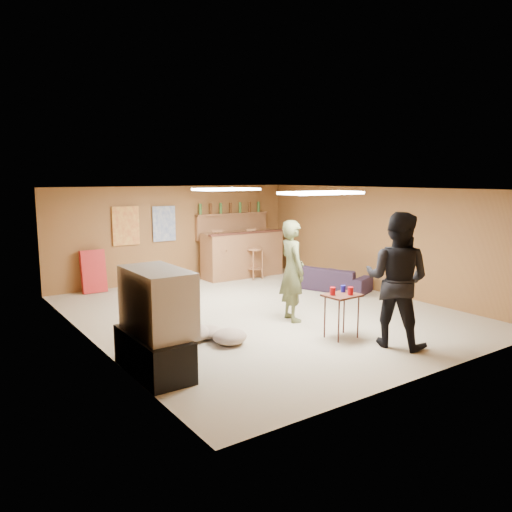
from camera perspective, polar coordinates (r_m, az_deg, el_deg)
ground at (r=9.01m, az=0.73°, el=-6.46°), size 7.00×7.00×0.00m
ceiling at (r=8.68m, az=0.76°, el=7.67°), size 6.00×7.00×0.02m
wall_back at (r=11.78m, az=-9.18°, el=2.55°), size 6.00×0.02×2.20m
wall_front at (r=6.31m, az=19.53°, el=-3.43°), size 6.00×0.02×2.20m
wall_left at (r=7.47m, az=-18.35°, el=-1.49°), size 0.02×7.00×2.20m
wall_right at (r=10.78m, az=13.85°, el=1.81°), size 0.02×7.00×2.20m
tv_stand at (r=6.41m, az=-11.63°, el=-10.81°), size 0.55×1.30×0.50m
dvd_box at (r=6.52m, az=-9.79°, el=-11.32°), size 0.35×0.50×0.08m
tv_body at (r=6.25m, az=-11.23°, el=-5.08°), size 0.60×1.10×0.80m
tv_screen at (r=6.37m, az=-8.66°, el=-4.74°), size 0.02×0.95×0.65m
bar_counter at (r=12.11m, az=-1.57°, el=0.20°), size 2.00×0.60×1.10m
bar_lip at (r=11.83m, az=-0.92°, el=2.68°), size 2.10×0.12×0.05m
bar_shelf at (r=12.38m, az=-2.73°, el=4.82°), size 2.00×0.18×0.05m
bar_backing at (r=12.42m, az=-2.77°, el=3.44°), size 2.00×0.14×0.60m
poster_left at (r=11.26m, az=-14.65°, el=3.35°), size 0.60×0.03×0.85m
poster_right at (r=11.60m, az=-10.46°, el=3.65°), size 0.55×0.03×0.80m
folding_chair_stack at (r=10.98m, az=-18.09°, el=-1.68°), size 0.50×0.26×0.91m
ceiling_panel_front at (r=7.51m, az=7.46°, el=7.16°), size 1.20×0.60×0.04m
ceiling_panel_back at (r=9.69m, az=-3.40°, el=7.62°), size 1.20×0.60×0.04m
person_olive at (r=8.37m, az=4.17°, el=-1.69°), size 0.54×0.70×1.70m
person_black at (r=7.35m, az=15.79°, el=-2.62°), size 1.04×1.15×1.93m
sofa at (r=10.87m, az=8.46°, el=-2.53°), size 1.24×1.82×0.50m
tray_table at (r=7.66m, az=9.74°, el=-6.78°), size 0.53×0.43×0.67m
cup_red_near at (r=7.50m, az=8.76°, el=-3.99°), size 0.10×0.10×0.12m
cup_red_far at (r=7.56m, az=10.75°, el=-3.95°), size 0.09×0.09×0.12m
cup_blue at (r=7.72m, az=9.93°, el=-3.71°), size 0.09×0.09×0.10m
bar_stool_left at (r=11.61m, az=-4.08°, el=0.16°), size 0.52×0.52×1.24m
bar_stool_right at (r=11.81m, az=-0.14°, el=0.32°), size 0.44×0.44×1.24m
cushion_near_tv at (r=7.54m, az=-7.26°, el=-8.68°), size 0.59×0.59×0.24m
cushion_mid at (r=7.62m, az=-5.46°, el=-8.66°), size 0.52×0.52×0.19m
cushion_far at (r=7.34m, az=-3.04°, el=-9.17°), size 0.63×0.63×0.22m
bottle_row at (r=12.32m, az=-2.93°, el=5.52°), size 1.76×0.08×0.26m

